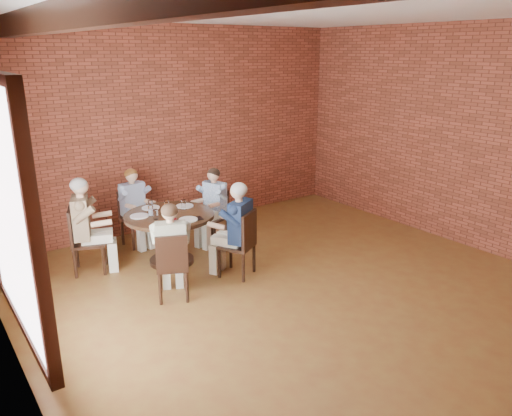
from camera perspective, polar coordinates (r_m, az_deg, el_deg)
floor at (r=6.42m, az=5.96°, el=-10.17°), size 7.00×7.00×0.00m
ceiling at (r=5.70m, az=7.11°, el=21.70°), size 7.00×7.00×0.00m
wall_back at (r=8.70m, az=-9.23°, el=8.91°), size 7.00×0.00×7.00m
wall_left at (r=4.44m, az=-26.63°, el=-1.07°), size 0.00×7.00×7.00m
wall_right at (r=8.32m, az=23.56°, el=7.30°), size 0.00×7.00×7.00m
ceiling_beam at (r=4.44m, az=-18.78°, el=20.49°), size 0.22×6.90×0.26m
window at (r=4.84m, az=-26.55°, el=-0.24°), size 0.10×2.16×2.36m
dining_table at (r=7.29m, az=-9.80°, el=-2.32°), size 1.28×1.28×0.75m
chair_a at (r=8.01m, az=-4.59°, el=-0.64°), size 0.48×0.48×0.88m
diner_a at (r=7.91m, az=-4.94°, el=0.13°), size 0.69×0.62×1.23m
chair_b at (r=8.14m, az=-13.88°, el=-0.79°), size 0.43×0.43×0.88m
diner_b at (r=8.04m, az=-13.68°, el=-0.00°), size 0.55×0.64×1.24m
chair_c at (r=7.29m, az=-19.35°, el=-3.21°), size 0.56×0.56×0.95m
diner_c at (r=7.23m, az=-18.78°, el=-1.95°), size 0.81×0.73×1.35m
chair_d at (r=6.21m, az=-9.54°, el=-6.35°), size 0.51×0.51×0.89m
diner_d at (r=6.22m, az=-9.62°, el=-4.94°), size 0.68×0.73×1.24m
chair_e at (r=6.77m, az=-1.59°, el=-3.84°), size 0.58×0.58×0.93m
diner_e at (r=6.75m, az=-2.24°, el=-2.52°), size 0.78×0.82×1.32m
plate_a at (r=7.53m, az=-8.15°, el=0.24°), size 0.26×0.26×0.01m
plate_b at (r=7.53m, az=-11.94°, el=0.04°), size 0.26×0.26×0.01m
plate_c at (r=7.19m, az=-13.19°, el=-0.90°), size 0.26×0.26×0.01m
plate_d at (r=6.92m, az=-7.76°, el=-1.31°), size 0.26×0.26×0.01m
glass_a at (r=7.39m, az=-8.30°, el=0.41°), size 0.07×0.07×0.14m
glass_b at (r=7.41m, az=-10.18°, el=0.37°), size 0.07×0.07×0.14m
glass_c at (r=7.44m, az=-11.95°, el=0.34°), size 0.07×0.07×0.14m
glass_d at (r=7.19m, az=-11.93°, el=-0.28°), size 0.07×0.07×0.14m
glass_e at (r=7.01m, az=-11.41°, el=-0.72°), size 0.07×0.07×0.14m
glass_f at (r=6.76m, az=-9.34°, el=-1.28°), size 0.07×0.07×0.14m
smartphone at (r=6.96m, az=-6.51°, el=-1.15°), size 0.11×0.17×0.01m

